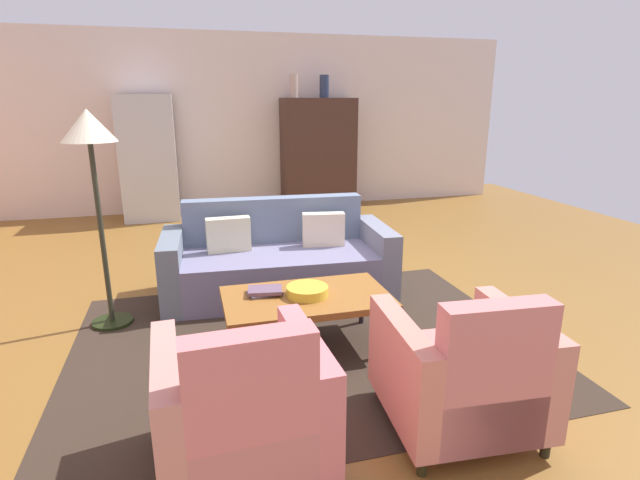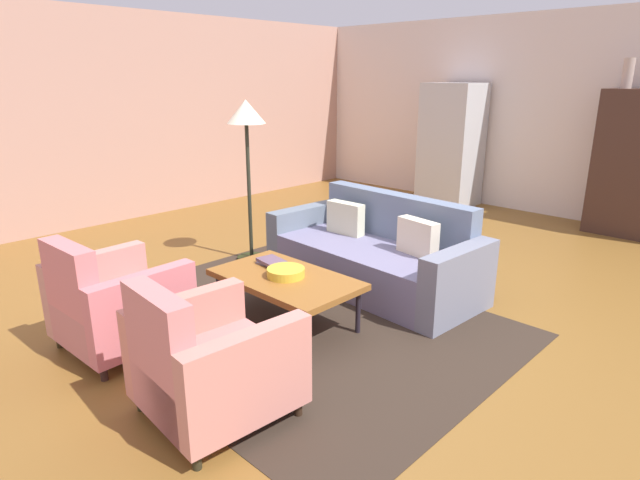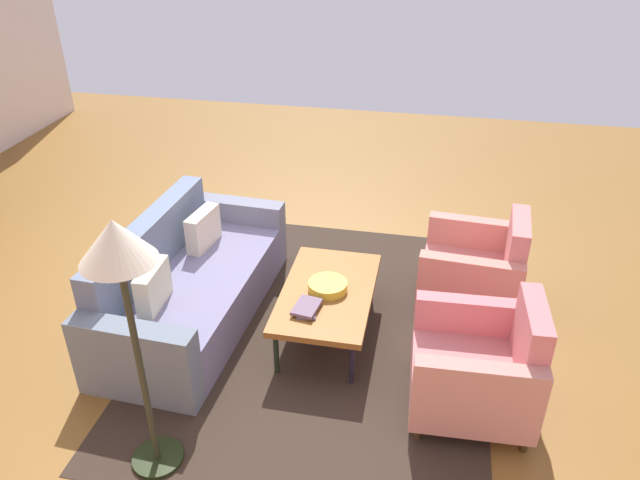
% 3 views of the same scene
% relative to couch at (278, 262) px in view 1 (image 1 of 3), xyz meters
% --- Properties ---
extents(ground_plane, '(10.64, 10.64, 0.00)m').
position_rel_couch_xyz_m(ground_plane, '(0.31, -0.40, -0.29)').
color(ground_plane, brown).
extents(wall_back, '(8.87, 0.12, 2.80)m').
position_rel_couch_xyz_m(wall_back, '(0.31, 3.92, 1.11)').
color(wall_back, beige).
rests_on(wall_back, ground).
extents(area_rug, '(3.40, 2.60, 0.01)m').
position_rel_couch_xyz_m(area_rug, '(-0.00, -1.14, -0.28)').
color(area_rug, '#33271E').
rests_on(area_rug, ground).
extents(couch, '(2.15, 1.01, 0.86)m').
position_rel_couch_xyz_m(couch, '(0.00, 0.00, 0.00)').
color(couch, slate).
rests_on(couch, ground).
extents(coffee_table, '(1.20, 0.70, 0.41)m').
position_rel_couch_xyz_m(coffee_table, '(-0.00, -1.19, 0.09)').
color(coffee_table, black).
rests_on(coffee_table, ground).
extents(armchair_left, '(0.83, 0.83, 0.88)m').
position_rel_couch_xyz_m(armchair_left, '(-0.60, -2.35, 0.06)').
color(armchair_left, '#3B2816').
rests_on(armchair_left, ground).
extents(armchair_right, '(0.85, 0.85, 0.88)m').
position_rel_couch_xyz_m(armchair_right, '(0.59, -2.35, 0.06)').
color(armchair_right, '#351C0F').
rests_on(armchair_right, ground).
extents(fruit_bowl, '(0.30, 0.30, 0.07)m').
position_rel_couch_xyz_m(fruit_bowl, '(0.00, -1.19, 0.16)').
color(fruit_bowl, gold).
rests_on(fruit_bowl, coffee_table).
extents(book_stack, '(0.27, 0.20, 0.05)m').
position_rel_couch_xyz_m(book_stack, '(-0.29, -1.08, 0.15)').
color(book_stack, '#564D5F').
rests_on(book_stack, coffee_table).
extents(cabinet, '(1.20, 0.51, 1.80)m').
position_rel_couch_xyz_m(cabinet, '(1.36, 3.58, 0.61)').
color(cabinet, '#3E261E').
rests_on(cabinet, ground).
extents(vase_tall, '(0.13, 0.13, 0.36)m').
position_rel_couch_xyz_m(vase_tall, '(0.96, 3.57, 1.69)').
color(vase_tall, '#B9A093').
rests_on(vase_tall, cabinet).
extents(vase_round, '(0.15, 0.15, 0.35)m').
position_rel_couch_xyz_m(vase_round, '(1.46, 3.57, 1.69)').
color(vase_round, '#24304C').
rests_on(vase_round, cabinet).
extents(refrigerator, '(0.80, 0.73, 1.85)m').
position_rel_couch_xyz_m(refrigerator, '(-1.31, 3.47, 0.64)').
color(refrigerator, '#B7BABF').
rests_on(refrigerator, ground).
extents(floor_lamp, '(0.40, 0.40, 1.72)m').
position_rel_couch_xyz_m(floor_lamp, '(-1.46, -0.38, 1.16)').
color(floor_lamp, black).
rests_on(floor_lamp, ground).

